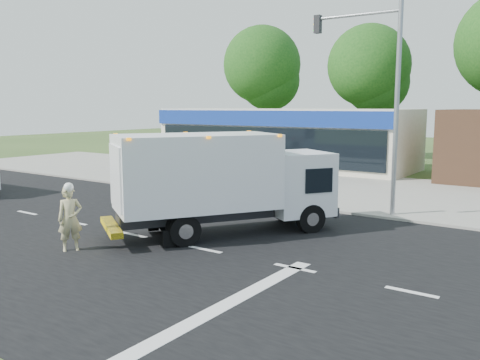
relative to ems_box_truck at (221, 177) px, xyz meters
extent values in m
plane|color=#385123|center=(0.75, -1.79, -1.91)|extent=(120.00, 120.00, 0.00)
cube|color=black|center=(0.75, -1.79, -1.91)|extent=(60.00, 14.00, 0.02)
cube|color=gray|center=(0.75, 6.41, -1.85)|extent=(60.00, 2.40, 0.12)
cube|color=gray|center=(0.75, 12.21, -1.90)|extent=(60.00, 9.00, 0.02)
cube|color=silver|center=(-8.25, -1.79, -1.90)|extent=(1.20, 0.15, 0.01)
cube|color=silver|center=(-5.25, -1.79, -1.90)|extent=(1.20, 0.15, 0.01)
cube|color=silver|center=(-2.25, -1.79, -1.90)|extent=(1.20, 0.15, 0.01)
cube|color=silver|center=(0.75, -1.79, -1.90)|extent=(1.20, 0.15, 0.01)
cube|color=silver|center=(3.75, -1.79, -1.90)|extent=(1.20, 0.15, 0.01)
cube|color=silver|center=(6.75, -1.79, -1.90)|extent=(1.20, 0.15, 0.01)
cube|color=silver|center=(3.75, -4.79, -1.90)|extent=(0.40, 7.00, 0.01)
cube|color=black|center=(-0.45, -0.69, -1.21)|extent=(3.60, 4.78, 0.35)
cube|color=silver|center=(1.51, 2.32, -0.35)|extent=(2.92, 2.87, 2.12)
cube|color=black|center=(2.03, 3.12, -0.15)|extent=(1.69, 1.17, 0.91)
cube|color=white|center=(-0.45, -0.69, 0.21)|extent=(4.78, 5.55, 2.37)
cube|color=silver|center=(-1.83, -2.82, 0.15)|extent=(1.72, 1.15, 1.92)
cube|color=yellow|center=(-1.93, -2.97, -1.36)|extent=(2.22, 1.62, 0.18)
cube|color=orange|center=(-0.45, -0.69, 1.37)|extent=(4.70, 5.40, 0.08)
cylinder|color=black|center=(0.73, 2.88, -1.43)|extent=(0.78, 0.98, 0.97)
cylinder|color=black|center=(2.34, 1.84, -1.43)|extent=(0.78, 0.98, 0.97)
cylinder|color=black|center=(-1.68, -0.73, -1.43)|extent=(0.78, 0.98, 0.97)
cylinder|color=black|center=(0.01, -1.83, -1.43)|extent=(0.78, 0.98, 0.97)
imported|color=tan|center=(-2.39, -4.08, -0.96)|extent=(0.74, 0.83, 1.90)
sphere|color=white|center=(-2.39, -4.08, -0.04)|extent=(0.28, 0.28, 0.28)
cube|color=beige|center=(-8.25, 18.21, 0.09)|extent=(18.00, 6.00, 4.00)
cube|color=navy|center=(-8.25, 15.16, 1.49)|extent=(18.00, 0.30, 1.00)
cube|color=black|center=(-8.25, 15.16, -0.31)|extent=(17.00, 0.12, 2.40)
cylinder|color=gray|center=(3.75, 5.81, 2.09)|extent=(0.18, 0.18, 8.00)
cylinder|color=gray|center=(2.05, 5.81, 5.69)|extent=(3.40, 0.12, 0.12)
cube|color=black|center=(0.45, 5.81, 5.49)|extent=(0.25, 0.25, 0.70)
cylinder|color=#332114|center=(-15.25, 26.21, 1.76)|extent=(0.56, 0.56, 7.35)
sphere|color=#164614|center=(-15.25, 26.21, 5.96)|extent=(6.93, 6.93, 6.93)
sphere|color=#164614|center=(-14.75, 26.71, 4.60)|extent=(5.46, 5.46, 5.46)
cylinder|color=#332114|center=(-5.25, 26.21, 1.52)|extent=(0.56, 0.56, 6.86)
sphere|color=#164614|center=(-5.25, 26.21, 5.44)|extent=(6.47, 6.47, 6.47)
sphere|color=#164614|center=(-4.75, 26.71, 4.16)|extent=(5.10, 5.10, 5.10)
camera|label=1|loc=(9.89, -13.01, 2.27)|focal=38.00mm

